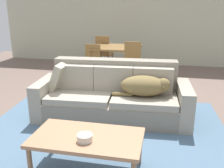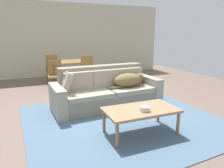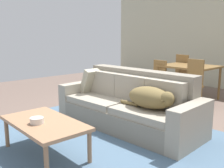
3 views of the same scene
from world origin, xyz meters
TOP-DOWN VIEW (x-y plane):
  - ground_plane at (0.00, 0.00)m, footprint 10.00×10.00m
  - area_rug at (0.23, -0.77)m, footprint 3.61×3.40m
  - couch at (0.22, 0.07)m, footprint 2.39×1.02m
  - dog_on_left_cushion at (0.72, -0.02)m, footprint 0.84×0.44m
  - throw_pillow_by_left_arm at (-0.66, 0.05)m, footprint 0.28×0.45m
  - coffee_table at (0.25, -1.38)m, footprint 1.14×0.63m
  - bowl_on_coffee_table at (0.26, -1.48)m, footprint 0.16×0.16m
  - dining_table at (-0.15, 2.33)m, footprint 1.12×0.95m
  - dining_chair_near_left at (-0.64, 1.81)m, footprint 0.43×0.43m
  - dining_chair_near_right at (0.28, 1.74)m, footprint 0.43×0.43m
  - dining_chair_far_left at (-0.61, 2.87)m, footprint 0.43×0.43m

SIDE VIEW (x-z plane):
  - ground_plane at x=0.00m, z-range 0.00..0.00m
  - area_rug at x=0.23m, z-range 0.00..0.01m
  - couch at x=0.22m, z-range -0.10..0.77m
  - coffee_table at x=0.25m, z-range 0.17..0.59m
  - bowl_on_coffee_table at x=0.26m, z-range 0.42..0.49m
  - dining_chair_near_left at x=-0.64m, z-range 0.05..0.90m
  - dining_chair_far_left at x=-0.61m, z-range 0.05..0.98m
  - dining_chair_near_right at x=0.28m, z-range 0.04..0.99m
  - dog_on_left_cushion at x=0.72m, z-range 0.42..0.72m
  - throw_pillow_by_left_arm at x=-0.66m, z-range 0.39..0.84m
  - dining_table at x=-0.15m, z-range 0.30..1.05m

